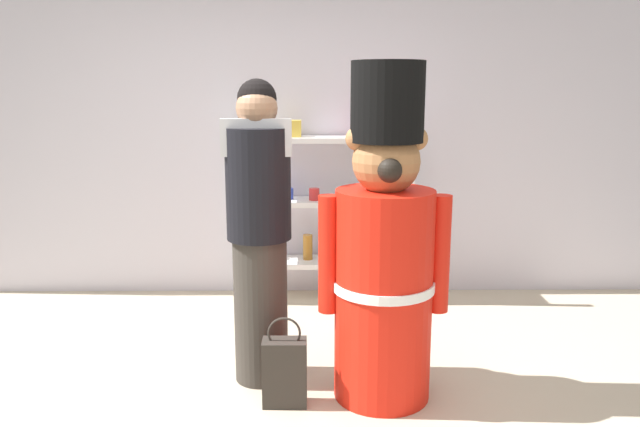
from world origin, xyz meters
The scene contains 5 objects.
back_wall centered at (0.00, 2.20, 1.30)m, with size 6.40×0.12×2.60m, color silver.
merchandise_shelf centered at (0.37, 1.98, 0.81)m, with size 1.30×0.35×1.63m.
teddy_bear_guard centered at (0.64, 0.37, 0.79)m, with size 0.70×0.54×1.79m.
person_shopper centered at (-0.04, 0.58, 0.89)m, with size 0.38×0.36×1.71m.
shopping_bag centered at (0.11, 0.27, 0.19)m, with size 0.23×0.13×0.49m.
Camera 1 is at (0.27, -2.75, 1.67)m, focal length 34.59 mm.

